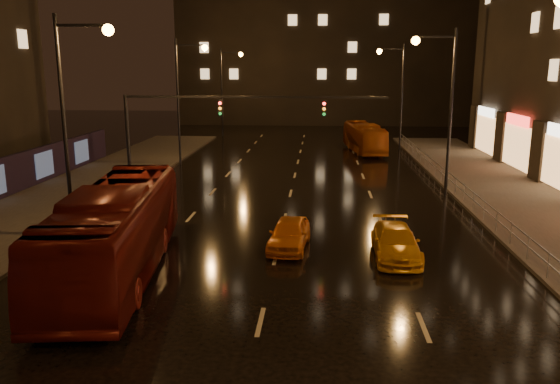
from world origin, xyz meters
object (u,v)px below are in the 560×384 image
at_px(bus_red, 117,230).
at_px(bus_curb, 364,138).
at_px(taxi_near, 289,234).
at_px(taxi_far, 396,242).

distance_m(bus_red, bus_curb, 34.52).
xyz_separation_m(bus_curb, taxi_near, (-5.50, -28.98, -0.67)).
xyz_separation_m(bus_red, taxi_near, (6.35, 3.44, -1.05)).
bearing_deg(taxi_far, bus_curb, 88.61).
relative_size(bus_red, taxi_near, 3.15).
xyz_separation_m(bus_red, taxi_far, (10.83, 2.63, -1.07)).
distance_m(bus_red, taxi_near, 7.30).
bearing_deg(taxi_near, bus_curb, 84.81).
bearing_deg(bus_curb, bus_red, -117.85).
xyz_separation_m(bus_red, bus_curb, (11.85, 32.42, -0.38)).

